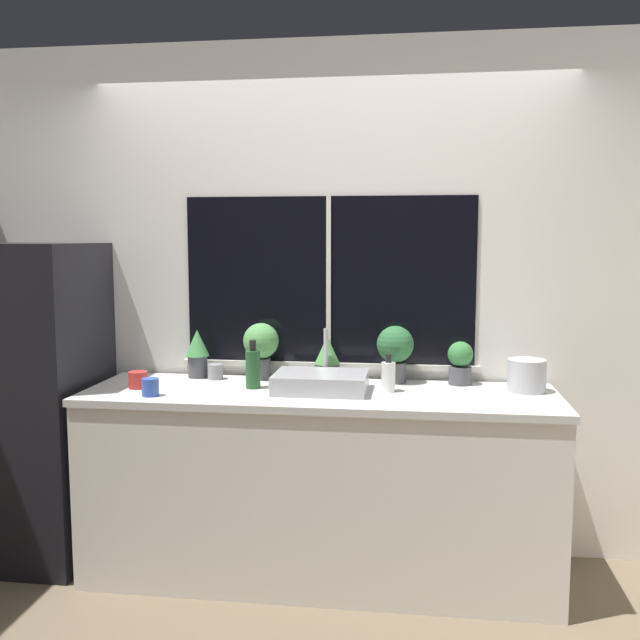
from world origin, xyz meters
TOP-DOWN VIEW (x-y plane):
  - ground_plane at (0.00, 0.00)m, footprint 14.00×14.00m
  - wall_back at (0.00, 0.73)m, footprint 8.00×0.09m
  - wall_left at (-2.20, 1.50)m, footprint 0.06×7.00m
  - counter at (0.00, 0.33)m, footprint 2.30×0.68m
  - refrigerator at (-1.56, 0.37)m, footprint 0.73×0.68m
  - sink at (0.01, 0.34)m, footprint 0.45×0.38m
  - potted_plant_far_left at (-0.69, 0.59)m, footprint 0.13×0.13m
  - potted_plant_left at (-0.35, 0.59)m, footprint 0.19×0.19m
  - potted_plant_center at (0.01, 0.59)m, footprint 0.13×0.13m
  - potted_plant_right at (0.36, 0.59)m, footprint 0.19×0.19m
  - potted_plant_far_right at (0.69, 0.59)m, footprint 0.13×0.13m
  - soap_bottle at (0.33, 0.37)m, footprint 0.07×0.07m
  - bottle_tall at (-0.34, 0.36)m, footprint 0.07×0.07m
  - mug_blue at (-0.78, 0.12)m, footprint 0.08×0.08m
  - mug_grey at (-0.59, 0.55)m, footprint 0.08×0.08m
  - mug_red at (-0.90, 0.28)m, footprint 0.09×0.09m
  - kettle at (1.00, 0.46)m, footprint 0.18×0.18m

SIDE VIEW (x-z plane):
  - ground_plane at x=0.00m, z-range 0.00..0.00m
  - counter at x=0.00m, z-range 0.00..0.93m
  - refrigerator at x=-1.56m, z-range 0.00..1.65m
  - mug_grey at x=-0.59m, z-range 0.93..1.01m
  - mug_red at x=-0.90m, z-range 0.93..1.02m
  - mug_blue at x=-0.78m, z-range 0.93..1.02m
  - sink at x=0.01m, z-range 0.84..1.12m
  - soap_bottle at x=0.33m, z-range 0.92..1.10m
  - kettle at x=1.00m, z-range 0.93..1.11m
  - bottle_tall at x=-0.34m, z-range 0.91..1.16m
  - potted_plant_far_right at x=0.69m, z-range 0.94..1.16m
  - potted_plant_center at x=0.01m, z-range 0.94..1.17m
  - potted_plant_far_left at x=-0.69m, z-range 0.95..1.20m
  - potted_plant_right at x=0.36m, z-range 0.96..1.26m
  - potted_plant_left at x=-0.35m, z-range 0.97..1.27m
  - wall_left at x=-2.20m, z-range 0.00..2.70m
  - wall_back at x=0.00m, z-range 0.00..2.70m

